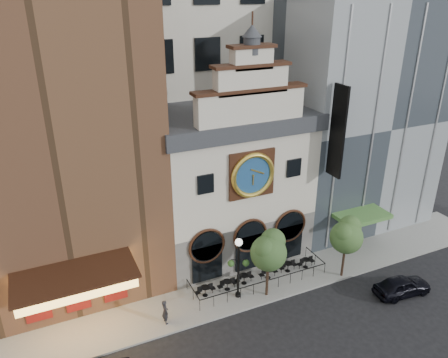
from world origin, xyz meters
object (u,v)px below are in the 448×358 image
at_px(bistro_1, 227,284).
at_px(pedestrian, 165,312).
at_px(bistro_4, 288,266).
at_px(bistro_3, 268,273).
at_px(lamppost, 238,262).
at_px(tree_left, 269,250).
at_px(car_right, 402,286).
at_px(bistro_5, 306,262).
at_px(bistro_0, 205,290).
at_px(tree_right, 347,235).
at_px(bistro_2, 244,278).

height_order(bistro_1, pedestrian, pedestrian).
height_order(bistro_1, bistro_4, same).
relative_size(bistro_3, bistro_4, 1.00).
distance_m(bistro_4, lamppost, 5.71).
height_order(bistro_4, tree_left, tree_left).
height_order(bistro_3, pedestrian, pedestrian).
bearing_deg(bistro_3, car_right, -34.83).
relative_size(bistro_1, car_right, 0.36).
bearing_deg(bistro_5, pedestrian, -173.43).
relative_size(bistro_0, lamppost, 0.32).
relative_size(bistro_0, pedestrian, 0.87).
relative_size(bistro_0, bistro_4, 1.00).
bearing_deg(tree_right, lamppost, 172.84).
xyz_separation_m(bistro_2, tree_right, (7.49, -2.24, 3.20)).
height_order(bistro_2, tree_right, tree_right).
relative_size(bistro_4, car_right, 0.36).
relative_size(bistro_5, tree_right, 0.32).
bearing_deg(tree_left, tree_right, -3.62).
xyz_separation_m(bistro_3, bistro_5, (3.46, -0.04, 0.00)).
relative_size(bistro_1, bistro_5, 1.00).
bearing_deg(pedestrian, tree_right, -97.56).
bearing_deg(tree_left, bistro_4, 31.33).
relative_size(bistro_3, tree_left, 0.30).
bearing_deg(bistro_4, tree_right, -31.33).
bearing_deg(pedestrian, bistro_4, -86.68).
xyz_separation_m(bistro_3, lamppost, (-3.12, -1.01, 2.55)).
relative_size(bistro_2, bistro_3, 1.00).
distance_m(pedestrian, tree_right, 14.51).
xyz_separation_m(bistro_1, tree_left, (2.44, -1.68, 3.35)).
relative_size(car_right, tree_left, 0.83).
xyz_separation_m(car_right, tree_right, (-2.64, 3.55, 3.08)).
bearing_deg(bistro_5, bistro_1, 179.60).
relative_size(bistro_1, tree_left, 0.30).
relative_size(pedestrian, tree_right, 0.36).
xyz_separation_m(pedestrian, tree_left, (7.71, -0.23, 2.91)).
xyz_separation_m(bistro_0, bistro_4, (7.14, 0.05, 0.00)).
distance_m(bistro_2, tree_right, 8.45).
distance_m(bistro_3, car_right, 9.87).
relative_size(bistro_0, tree_right, 0.32).
bearing_deg(bistro_1, bistro_4, 1.02).
distance_m(bistro_0, pedestrian, 3.83).
height_order(pedestrian, lamppost, lamppost).
relative_size(bistro_0, bistro_3, 1.00).
height_order(bistro_1, bistro_5, same).
distance_m(bistro_5, lamppost, 7.12).
bearing_deg(bistro_2, bistro_1, -174.35).
bearing_deg(pedestrian, lamppost, -90.56).
xyz_separation_m(bistro_4, lamppost, (-4.98, -1.12, 2.55)).
relative_size(bistro_0, bistro_5, 1.00).
xyz_separation_m(bistro_2, car_right, (10.13, -5.80, 0.13)).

